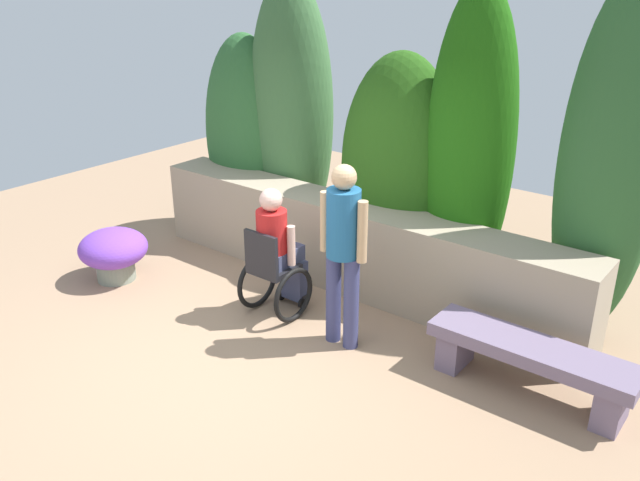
# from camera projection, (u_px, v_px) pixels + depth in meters

# --- Properties ---
(ground_plane) EXTENTS (12.25, 12.25, 0.00)m
(ground_plane) POSITION_uv_depth(u_px,v_px,m) (231.00, 359.00, 5.94)
(ground_plane) COLOR #9A7A5E
(stone_retaining_wall) EXTENTS (5.19, 0.55, 0.94)m
(stone_retaining_wall) POSITION_uv_depth(u_px,v_px,m) (353.00, 246.00, 7.10)
(stone_retaining_wall) COLOR tan
(stone_retaining_wall) RESTS_ON ground
(hedge_backdrop) EXTENTS (5.38, 0.95, 3.29)m
(hedge_backdrop) POSITION_uv_depth(u_px,v_px,m) (372.00, 144.00, 7.23)
(hedge_backdrop) COLOR #2E6230
(hedge_backdrop) RESTS_ON ground
(stone_bench) EXTENTS (1.68, 0.44, 0.46)m
(stone_bench) POSITION_uv_depth(u_px,v_px,m) (530.00, 359.00, 5.37)
(stone_bench) COLOR slate
(stone_bench) RESTS_ON ground
(person_in_wheelchair) EXTENTS (0.53, 0.66, 1.33)m
(person_in_wheelchair) POSITION_uv_depth(u_px,v_px,m) (276.00, 256.00, 6.49)
(person_in_wheelchair) COLOR black
(person_in_wheelchair) RESTS_ON ground
(person_standing_companion) EXTENTS (0.49, 0.30, 1.73)m
(person_standing_companion) POSITION_uv_depth(u_px,v_px,m) (343.00, 245.00, 5.80)
(person_standing_companion) COLOR #3A3E6D
(person_standing_companion) RESTS_ON ground
(flower_pot_purple_near) EXTENTS (0.75, 0.75, 0.58)m
(flower_pot_purple_near) POSITION_uv_depth(u_px,v_px,m) (114.00, 252.00, 7.29)
(flower_pot_purple_near) COLOR gray
(flower_pot_purple_near) RESTS_ON ground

